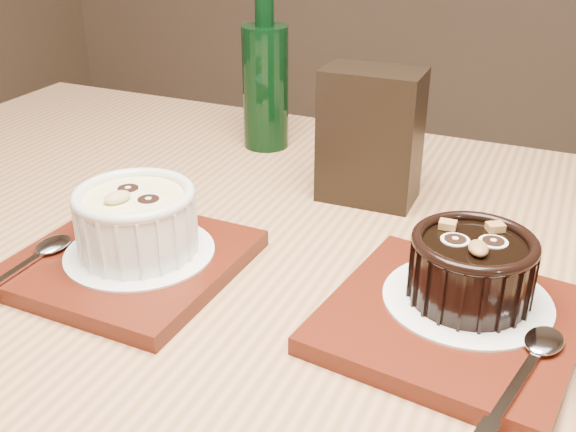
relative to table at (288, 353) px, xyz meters
name	(u,v)px	position (x,y,z in m)	size (l,w,h in m)	color
table	(288,353)	(0.00, 0.00, 0.00)	(1.23, 0.85, 0.75)	#9D6B44
tray_left	(130,261)	(-0.13, -0.05, 0.10)	(0.18, 0.18, 0.01)	#541A0E
doily_left	(140,252)	(-0.12, -0.04, 0.11)	(0.13, 0.13, 0.00)	white
ramekin_white	(136,218)	(-0.12, -0.04, 0.14)	(0.10, 0.10, 0.06)	silver
spoon_left	(25,263)	(-0.20, -0.10, 0.11)	(0.03, 0.13, 0.01)	silver
tray_right	(451,321)	(0.15, -0.03, 0.10)	(0.18, 0.18, 0.01)	#541A0E
doily_right	(467,299)	(0.15, -0.01, 0.11)	(0.13, 0.13, 0.00)	white
ramekin_dark	(472,265)	(0.15, -0.01, 0.14)	(0.09, 0.09, 0.06)	black
spoon_right	(527,367)	(0.20, -0.08, 0.11)	(0.03, 0.13, 0.01)	silver
condiment_stand	(370,136)	(0.02, 0.17, 0.16)	(0.10, 0.06, 0.14)	black
green_bottle	(265,82)	(-0.14, 0.28, 0.17)	(0.06, 0.06, 0.21)	black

